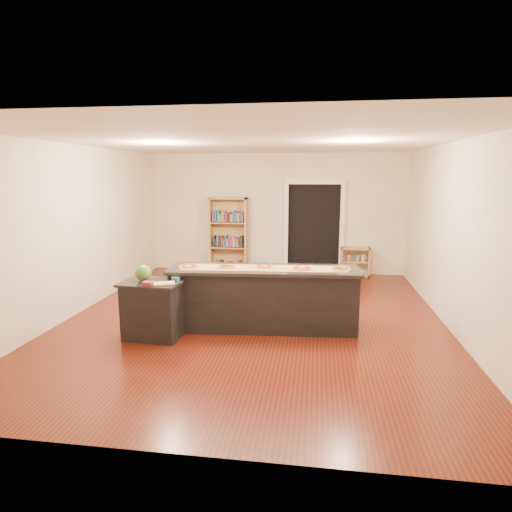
# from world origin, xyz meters

# --- Properties ---
(room) EXTENTS (6.00, 7.00, 2.80)m
(room) POSITION_xyz_m (0.00, 0.00, 1.40)
(room) COLOR #EDE2C7
(room) RESTS_ON ground
(doorway) EXTENTS (1.40, 0.09, 2.21)m
(doorway) POSITION_xyz_m (0.90, 3.46, 1.20)
(doorway) COLOR black
(doorway) RESTS_ON room
(kitchen_island) EXTENTS (2.83, 0.77, 0.93)m
(kitchen_island) POSITION_xyz_m (0.20, -0.40, 0.47)
(kitchen_island) COLOR black
(kitchen_island) RESTS_ON ground
(side_counter) EXTENTS (0.84, 0.61, 0.83)m
(side_counter) POSITION_xyz_m (-1.31, -1.01, 0.42)
(side_counter) COLOR black
(side_counter) RESTS_ON ground
(bookshelf) EXTENTS (0.89, 0.32, 1.78)m
(bookshelf) POSITION_xyz_m (-1.10, 3.29, 0.89)
(bookshelf) COLOR tan
(bookshelf) RESTS_ON ground
(low_shelf) EXTENTS (0.66, 0.28, 0.66)m
(low_shelf) POSITION_xyz_m (1.86, 3.31, 0.33)
(low_shelf) COLOR tan
(low_shelf) RESTS_ON ground
(waste_bin) EXTENTS (0.20, 0.20, 0.30)m
(waste_bin) POSITION_xyz_m (-0.31, 3.21, 0.15)
(waste_bin) COLOR #63B9DE
(waste_bin) RESTS_ON ground
(kraft_paper) EXTENTS (2.49, 0.62, 0.00)m
(kraft_paper) POSITION_xyz_m (0.20, -0.40, 0.94)
(kraft_paper) COLOR tan
(kraft_paper) RESTS_ON kitchen_island
(watermelon) EXTENTS (0.23, 0.23, 0.23)m
(watermelon) POSITION_xyz_m (-1.44, -1.00, 0.94)
(watermelon) COLOR #144214
(watermelon) RESTS_ON side_counter
(cutting_board) EXTENTS (0.33, 0.28, 0.02)m
(cutting_board) POSITION_xyz_m (-1.08, -1.14, 0.84)
(cutting_board) COLOR tan
(cutting_board) RESTS_ON side_counter
(package_red) EXTENTS (0.15, 0.11, 0.05)m
(package_red) POSITION_xyz_m (-1.28, -1.22, 0.85)
(package_red) COLOR maroon
(package_red) RESTS_ON side_counter
(package_teal) EXTENTS (0.12, 0.12, 0.05)m
(package_teal) POSITION_xyz_m (-1.00, -0.90, 0.85)
(package_teal) COLOR #195966
(package_teal) RESTS_ON side_counter
(pizza_a) EXTENTS (0.28, 0.28, 0.02)m
(pizza_a) POSITION_xyz_m (-0.92, -0.50, 0.95)
(pizza_a) COLOR tan
(pizza_a) RESTS_ON kitchen_island
(pizza_b) EXTENTS (0.28, 0.28, 0.02)m
(pizza_b) POSITION_xyz_m (-0.36, -0.43, 0.95)
(pizza_b) COLOR tan
(pizza_b) RESTS_ON kitchen_island
(pizza_c) EXTENTS (0.28, 0.28, 0.02)m
(pizza_c) POSITION_xyz_m (0.20, -0.36, 0.95)
(pizza_c) COLOR tan
(pizza_c) RESTS_ON kitchen_island
(pizza_d) EXTENTS (0.32, 0.32, 0.02)m
(pizza_d) POSITION_xyz_m (0.77, -0.39, 0.95)
(pizza_d) COLOR tan
(pizza_d) RESTS_ON kitchen_island
(pizza_e) EXTENTS (0.30, 0.30, 0.02)m
(pizza_e) POSITION_xyz_m (1.34, -0.35, 0.95)
(pizza_e) COLOR tan
(pizza_e) RESTS_ON kitchen_island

